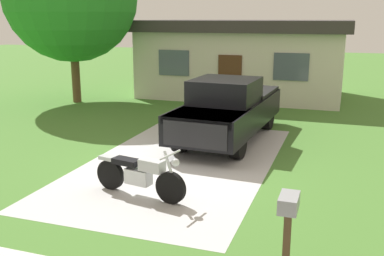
% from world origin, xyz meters
% --- Properties ---
extents(ground_plane, '(80.00, 80.00, 0.00)m').
position_xyz_m(ground_plane, '(0.00, 0.00, 0.00)').
color(ground_plane, '#45762E').
extents(driveway_pad, '(4.52, 8.24, 0.01)m').
position_xyz_m(driveway_pad, '(0.00, 0.00, 0.00)').
color(driveway_pad, '#B8B8B8').
rests_on(driveway_pad, ground).
extents(motorcycle, '(2.19, 0.80, 1.09)m').
position_xyz_m(motorcycle, '(-0.02, -2.40, 0.47)').
color(motorcycle, black).
rests_on(motorcycle, ground).
extents(pickup_truck, '(2.30, 5.72, 1.90)m').
position_xyz_m(pickup_truck, '(0.59, 2.66, 0.95)').
color(pickup_truck, black).
rests_on(pickup_truck, ground).
extents(mailbox, '(0.26, 0.48, 1.26)m').
position_xyz_m(mailbox, '(3.24, -4.47, 0.98)').
color(mailbox, '#4C3823').
rests_on(mailbox, ground).
extents(neighbor_house, '(9.60, 5.60, 3.50)m').
position_xyz_m(neighbor_house, '(-0.75, 10.51, 1.79)').
color(neighbor_house, beige).
rests_on(neighbor_house, ground).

